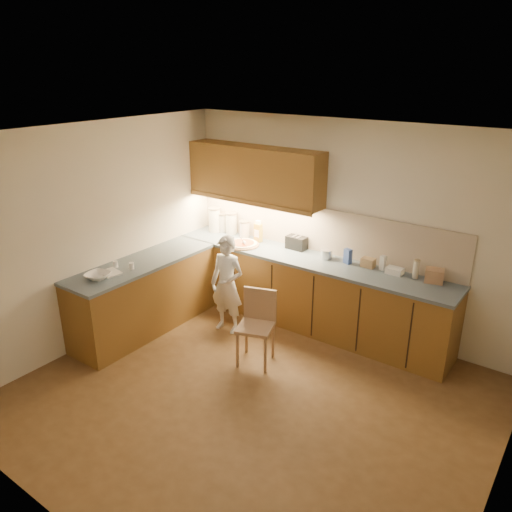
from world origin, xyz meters
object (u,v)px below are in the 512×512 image
(pizza_on_board, at_px, (243,244))
(toaster, at_px, (297,243))
(oil_jug, at_px, (258,232))
(wooden_chair, at_px, (257,321))
(child, at_px, (227,285))

(pizza_on_board, distance_m, toaster, 0.72)
(oil_jug, bearing_deg, pizza_on_board, -108.56)
(pizza_on_board, height_order, wooden_chair, pizza_on_board)
(wooden_chair, xyz_separation_m, toaster, (-0.27, 1.25, 0.52))
(pizza_on_board, relative_size, oil_jug, 1.48)
(pizza_on_board, distance_m, child, 0.72)
(oil_jug, distance_m, toaster, 0.58)
(child, distance_m, oil_jug, 0.96)
(child, xyz_separation_m, wooden_chair, (0.70, -0.34, -0.14))
(oil_jug, bearing_deg, wooden_chair, -54.74)
(toaster, bearing_deg, oil_jug, -172.47)
(child, bearing_deg, toaster, 60.08)
(child, bearing_deg, wooden_chair, -29.92)
(pizza_on_board, relative_size, toaster, 1.64)
(wooden_chair, bearing_deg, child, 135.79)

